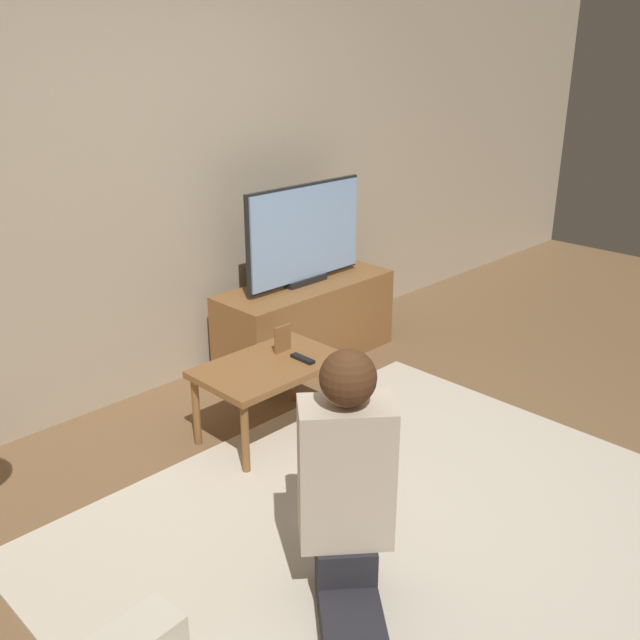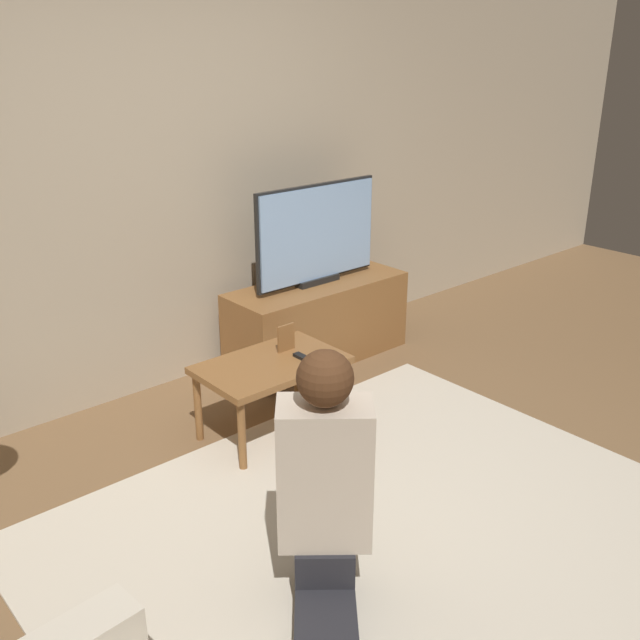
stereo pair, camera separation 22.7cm
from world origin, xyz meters
name	(u,v)px [view 1 (the left image)]	position (x,y,z in m)	size (l,w,h in m)	color
ground_plane	(389,530)	(0.00, 0.00, 0.00)	(10.00, 10.00, 0.00)	brown
wall_back	(126,176)	(0.00, 1.93, 1.30)	(10.00, 0.06, 2.60)	tan
rug	(389,528)	(0.00, 0.00, 0.01)	(2.73, 2.15, 0.02)	beige
tv_stand	(306,321)	(1.01, 1.56, 0.26)	(1.23, 0.46, 0.53)	brown
tv	(305,234)	(1.01, 1.57, 0.85)	(0.94, 0.08, 0.64)	black
coffee_table	(270,372)	(0.18, 0.98, 0.37)	(0.76, 0.48, 0.42)	brown
person_kneeling	(346,484)	(-0.43, -0.14, 0.51)	(0.73, 0.80, 1.02)	#232328
picture_frame	(283,339)	(0.33, 1.04, 0.50)	(0.11, 0.01, 0.15)	brown
remote	(303,359)	(0.33, 0.88, 0.43)	(0.04, 0.15, 0.02)	black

